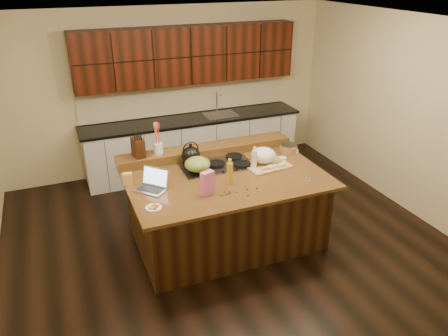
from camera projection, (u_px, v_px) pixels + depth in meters
name	position (u px, v px, depth m)	size (l,w,h in m)	color
room	(226.00, 143.00, 5.15)	(5.52, 5.02, 2.72)	black
island	(225.00, 208.00, 5.53)	(2.40, 1.60, 0.92)	black
back_ledge	(206.00, 150.00, 5.90)	(2.40, 0.30, 0.12)	black
cooktop	(217.00, 165.00, 5.58)	(0.92, 0.52, 0.05)	gray
back_counter	(192.00, 115.00, 7.28)	(3.70, 0.66, 2.40)	silver
kettle	(191.00, 155.00, 5.53)	(0.24, 0.24, 0.21)	black
green_bowl	(198.00, 164.00, 5.32)	(0.32, 0.32, 0.17)	olive
laptop	(153.00, 184.00, 5.00)	(0.43, 0.43, 0.24)	#B7B7BC
oil_bottle	(230.00, 174.00, 5.07)	(0.07, 0.07, 0.27)	gold
vinegar_bottle	(254.00, 160.00, 5.46)	(0.06, 0.06, 0.25)	silver
wooden_tray	(264.00, 157.00, 5.59)	(0.59, 0.47, 0.22)	tan
ramekin_a	(271.00, 168.00, 5.49)	(0.10, 0.10, 0.04)	white
ramekin_b	(282.00, 159.00, 5.73)	(0.10, 0.10, 0.04)	white
ramekin_c	(295.00, 151.00, 5.97)	(0.10, 0.10, 0.04)	white
strainer_bowl	(288.00, 149.00, 5.98)	(0.24, 0.24, 0.09)	#996B3F
kitchen_timer	(308.00, 177.00, 5.22)	(0.08, 0.08, 0.07)	silver
pink_bag	(207.00, 183.00, 4.84)	(0.15, 0.08, 0.28)	#D26396
candy_plate	(154.00, 208.00, 4.62)	(0.18, 0.18, 0.01)	white
package_box	(128.00, 179.00, 5.09)	(0.10, 0.07, 0.14)	#EBA253
utensil_crock	(158.00, 149.00, 5.62)	(0.12, 0.12, 0.14)	white
knife_block	(138.00, 148.00, 5.51)	(0.12, 0.20, 0.24)	black
gumdrop_0	(229.00, 194.00, 4.90)	(0.02, 0.02, 0.02)	red
gumdrop_1	(226.00, 194.00, 4.88)	(0.02, 0.02, 0.02)	#198C26
gumdrop_2	(225.00, 191.00, 4.95)	(0.02, 0.02, 0.02)	red
gumdrop_3	(248.00, 195.00, 4.86)	(0.02, 0.02, 0.02)	#198C26
gumdrop_4	(248.00, 189.00, 4.99)	(0.02, 0.02, 0.02)	red
gumdrop_5	(221.00, 195.00, 4.86)	(0.02, 0.02, 0.02)	#198C26
gumdrop_6	(257.00, 188.00, 5.02)	(0.02, 0.02, 0.02)	red
gumdrop_7	(237.00, 192.00, 4.93)	(0.02, 0.02, 0.02)	#198C26
gumdrop_8	(230.00, 192.00, 4.93)	(0.02, 0.02, 0.02)	red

